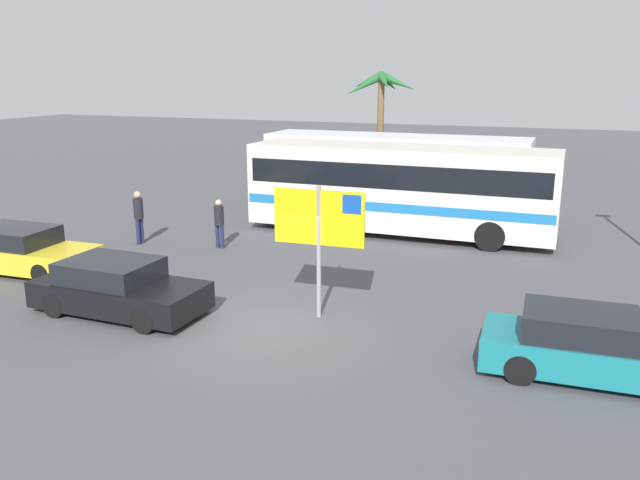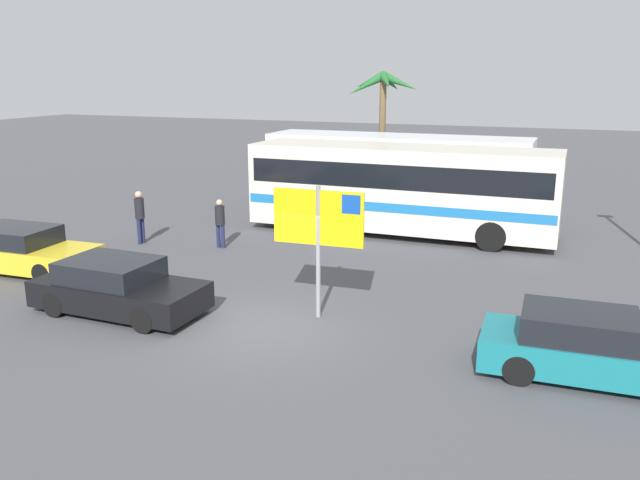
# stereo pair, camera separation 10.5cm
# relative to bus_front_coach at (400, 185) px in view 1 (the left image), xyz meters

# --- Properties ---
(ground) EXTENTS (120.00, 120.00, 0.00)m
(ground) POSITION_rel_bus_front_coach_xyz_m (-0.90, -9.82, -1.78)
(ground) COLOR #4C4C51
(bus_front_coach) EXTENTS (10.88, 2.66, 3.17)m
(bus_front_coach) POSITION_rel_bus_front_coach_xyz_m (0.00, 0.00, 0.00)
(bus_front_coach) COLOR silver
(bus_front_coach) RESTS_ON ground
(bus_rear_coach) EXTENTS (10.88, 2.66, 3.17)m
(bus_rear_coach) POSITION_rel_bus_front_coach_xyz_m (-1.21, 3.90, 0.00)
(bus_rear_coach) COLOR white
(bus_rear_coach) RESTS_ON ground
(ferry_sign) EXTENTS (2.20, 0.16, 3.20)m
(ferry_sign) POSITION_rel_bus_front_coach_xyz_m (0.34, -8.80, 0.54)
(ferry_sign) COLOR gray
(ferry_sign) RESTS_ON ground
(car_yellow) EXTENTS (4.51, 1.94, 1.32)m
(car_yellow) POSITION_rel_bus_front_coach_xyz_m (-9.26, -8.53, -1.15)
(car_yellow) COLOR yellow
(car_yellow) RESTS_ON ground
(car_black) EXTENTS (4.25, 1.92, 1.32)m
(car_black) POSITION_rel_bus_front_coach_xyz_m (-4.38, -10.31, -1.15)
(car_black) COLOR black
(car_black) RESTS_ON ground
(car_teal) EXTENTS (4.13, 1.77, 1.32)m
(car_teal) POSITION_rel_bus_front_coach_xyz_m (6.28, -9.93, -1.15)
(car_teal) COLOR #19757F
(car_teal) RESTS_ON ground
(pedestrian_crossing_lot) EXTENTS (0.32, 0.32, 1.65)m
(pedestrian_crossing_lot) POSITION_rel_bus_front_coach_xyz_m (-5.11, -4.07, -0.82)
(pedestrian_crossing_lot) COLOR #1E2347
(pedestrian_crossing_lot) RESTS_ON ground
(pedestrian_near_sign) EXTENTS (0.32, 0.32, 1.83)m
(pedestrian_near_sign) POSITION_rel_bus_front_coach_xyz_m (-7.93, -4.59, -0.70)
(pedestrian_near_sign) COLOR #1E2347
(pedestrian_near_sign) RESTS_ON ground
(palm_tree_seaside) EXTENTS (3.59, 3.61, 5.76)m
(palm_tree_seaside) POSITION_rel_bus_front_coach_xyz_m (-3.09, 8.00, 2.85)
(palm_tree_seaside) COLOR brown
(palm_tree_seaside) RESTS_ON ground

